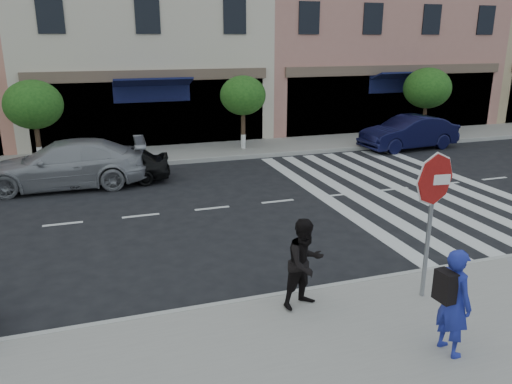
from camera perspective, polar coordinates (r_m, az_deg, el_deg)
name	(u,v)px	position (r m, az deg, el deg)	size (l,w,h in m)	color
ground	(256,267)	(10.70, 0.02, -8.55)	(120.00, 120.00, 0.00)	black
sidewalk_near	(338,371)	(7.70, 9.37, -19.52)	(60.00, 4.50, 0.15)	gray
sidewalk_far	(172,154)	(20.89, -9.54, 4.32)	(60.00, 3.00, 0.15)	gray
building_centre	(137,19)	(26.29, -13.49, 18.62)	(11.00, 9.00, 11.00)	beige
building_east_mid	(357,3)	(29.97, 11.46, 20.44)	(13.00, 9.00, 13.00)	tan
street_tree_wb	(33,105)	(20.18, -24.09, 9.08)	(2.10, 2.10, 3.06)	#473323
street_tree_c	(243,96)	(20.97, -1.50, 10.93)	(1.90, 1.90, 3.04)	#473323
street_tree_ea	(427,88)	(25.08, 18.98, 11.14)	(2.20, 2.20, 3.19)	#473323
stop_sign	(433,195)	(9.05, 19.62, -0.28)	(0.94, 0.16, 2.68)	gray
photographer	(454,302)	(7.97, 21.68, -11.59)	(0.60, 0.40, 1.65)	navy
walker	(305,263)	(8.69, 5.63, -8.11)	(0.78, 0.61, 1.60)	black
car_far_left	(64,164)	(17.23, -21.07, 2.97)	(2.11, 5.18, 1.50)	gray
car_far_mid	(114,165)	(17.24, -15.89, 3.01)	(1.45, 3.62, 1.23)	black
car_far_right	(409,133)	(22.77, 17.06, 6.52)	(1.52, 4.36, 1.44)	black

